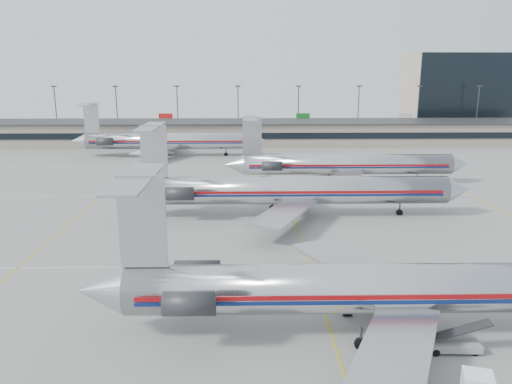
{
  "coord_description": "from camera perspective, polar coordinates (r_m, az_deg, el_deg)",
  "views": [
    {
      "loc": [
        -6.45,
        -38.25,
        19.76
      ],
      "look_at": [
        -5.29,
        23.95,
        4.5
      ],
      "focal_mm": 35.0,
      "sensor_mm": 36.0,
      "label": 1
    }
  ],
  "objects": [
    {
      "name": "ground",
      "position": [
        43.53,
        7.78,
        -13.35
      ],
      "size": [
        260.0,
        260.0,
        0.0
      ],
      "primitive_type": "plane",
      "color": "gray",
      "rests_on": "ground"
    },
    {
      "name": "apron_markings",
      "position": [
        52.53,
        6.13,
        -8.38
      ],
      "size": [
        160.0,
        0.15,
        0.02
      ],
      "primitive_type": "cube",
      "color": "silver",
      "rests_on": "ground"
    },
    {
      "name": "terminal",
      "position": [
        137.38,
        1.64,
        6.83
      ],
      "size": [
        162.0,
        17.0,
        6.25
      ],
      "color": "gray",
      "rests_on": "ground"
    },
    {
      "name": "light_mast_row",
      "position": [
        150.8,
        1.4,
        9.53
      ],
      "size": [
        163.6,
        0.4,
        15.28
      ],
      "color": "#38383D",
      "rests_on": "ground"
    },
    {
      "name": "distant_building",
      "position": [
        179.94,
        21.67,
        10.52
      ],
      "size": [
        30.0,
        20.0,
        25.0
      ],
      "primitive_type": "cube",
      "color": "tan",
      "rests_on": "ground"
    },
    {
      "name": "jet_foreground",
      "position": [
        39.83,
        14.25,
        -10.54
      ],
      "size": [
        47.93,
        28.22,
        12.55
      ],
      "color": "silver",
      "rests_on": "ground"
    },
    {
      "name": "jet_second_row",
      "position": [
        68.76,
        3.74,
        0.25
      ],
      "size": [
        48.7,
        28.68,
        12.75
      ],
      "color": "silver",
      "rests_on": "ground"
    },
    {
      "name": "jet_third_row",
      "position": [
        90.12,
        9.84,
        3.16
      ],
      "size": [
        43.56,
        26.8,
        11.91
      ],
      "color": "silver",
      "rests_on": "ground"
    },
    {
      "name": "jet_back_row",
      "position": [
        119.32,
        -10.34,
        5.78
      ],
      "size": [
        45.56,
        28.02,
        12.46
      ],
      "color": "silver",
      "rests_on": "ground"
    },
    {
      "name": "belt_loader",
      "position": [
        40.06,
        21.69,
        -15.78
      ],
      "size": [
        4.58,
        1.56,
        2.41
      ],
      "rotation": [
        0.0,
        0.0,
        -0.04
      ],
      "color": "gray",
      "rests_on": "ground"
    },
    {
      "name": "ramp_worker_near",
      "position": [
        37.29,
        13.42,
        -16.93
      ],
      "size": [
        0.81,
        0.8,
        1.89
      ],
      "primitive_type": "imported",
      "rotation": [
        0.0,
        0.0,
        0.77
      ],
      "color": "#BCEC16",
      "rests_on": "ground"
    },
    {
      "name": "cone_right",
      "position": [
        37.22,
        25.19,
        -19.2
      ],
      "size": [
        0.52,
        0.52,
        0.59
      ],
      "primitive_type": "cone",
      "rotation": [
        0.0,
        0.0,
        0.23
      ],
      "color": "#DD4507",
      "rests_on": "ground"
    }
  ]
}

